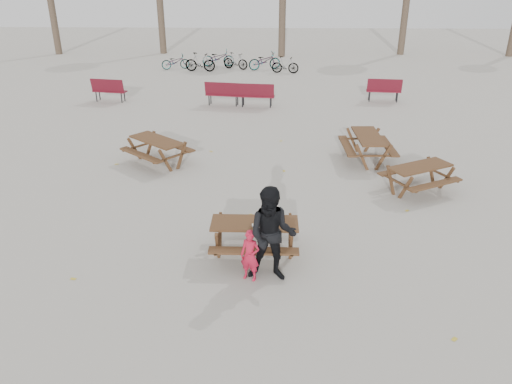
{
  "coord_description": "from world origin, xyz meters",
  "views": [
    {
      "loc": [
        0.29,
        -9.06,
        5.66
      ],
      "look_at": [
        0.0,
        1.0,
        1.0
      ],
      "focal_mm": 35.0,
      "sensor_mm": 36.0,
      "label": 1
    }
  ],
  "objects_px": {
    "adult": "(272,235)",
    "picnic_table_east": "(419,179)",
    "main_picnic_table": "(255,230)",
    "picnic_table_north": "(158,152)",
    "food_tray": "(256,226)",
    "child": "(250,256)",
    "soda_bottle": "(256,223)",
    "picnic_table_far": "(367,148)"
  },
  "relations": [
    {
      "from": "food_tray",
      "to": "child",
      "type": "height_order",
      "value": "child"
    },
    {
      "from": "picnic_table_far",
      "to": "picnic_table_east",
      "type": "bearing_deg",
      "value": -158.82
    },
    {
      "from": "soda_bottle",
      "to": "child",
      "type": "distance_m",
      "value": 0.8
    },
    {
      "from": "main_picnic_table",
      "to": "picnic_table_far",
      "type": "relative_size",
      "value": 0.95
    },
    {
      "from": "picnic_table_east",
      "to": "picnic_table_far",
      "type": "xyz_separation_m",
      "value": [
        -0.98,
        2.3,
        0.04
      ]
    },
    {
      "from": "main_picnic_table",
      "to": "picnic_table_far",
      "type": "height_order",
      "value": "picnic_table_far"
    },
    {
      "from": "main_picnic_table",
      "to": "food_tray",
      "type": "bearing_deg",
      "value": -76.39
    },
    {
      "from": "adult",
      "to": "picnic_table_far",
      "type": "xyz_separation_m",
      "value": [
        2.97,
        6.49,
        -0.56
      ]
    },
    {
      "from": "soda_bottle",
      "to": "child",
      "type": "relative_size",
      "value": 0.16
    },
    {
      "from": "adult",
      "to": "picnic_table_east",
      "type": "distance_m",
      "value": 5.79
    },
    {
      "from": "food_tray",
      "to": "child",
      "type": "relative_size",
      "value": 0.17
    },
    {
      "from": "adult",
      "to": "picnic_table_east",
      "type": "bearing_deg",
      "value": 52.55
    },
    {
      "from": "child",
      "to": "adult",
      "type": "height_order",
      "value": "adult"
    },
    {
      "from": "picnic_table_north",
      "to": "soda_bottle",
      "type": "bearing_deg",
      "value": -18.63
    },
    {
      "from": "main_picnic_table",
      "to": "child",
      "type": "bearing_deg",
      "value": -93.88
    },
    {
      "from": "adult",
      "to": "picnic_table_north",
      "type": "distance_m",
      "value": 6.97
    },
    {
      "from": "soda_bottle",
      "to": "picnic_table_north",
      "type": "bearing_deg",
      "value": 120.73
    },
    {
      "from": "food_tray",
      "to": "picnic_table_far",
      "type": "relative_size",
      "value": 0.09
    },
    {
      "from": "picnic_table_far",
      "to": "food_tray",
      "type": "bearing_deg",
      "value": 148.56
    },
    {
      "from": "main_picnic_table",
      "to": "food_tray",
      "type": "distance_m",
      "value": 0.27
    },
    {
      "from": "main_picnic_table",
      "to": "picnic_table_north",
      "type": "relative_size",
      "value": 0.98
    },
    {
      "from": "food_tray",
      "to": "adult",
      "type": "bearing_deg",
      "value": -65.18
    },
    {
      "from": "picnic_table_east",
      "to": "child",
      "type": "bearing_deg",
      "value": -164.21
    },
    {
      "from": "child",
      "to": "main_picnic_table",
      "type": "bearing_deg",
      "value": 106.08
    },
    {
      "from": "soda_bottle",
      "to": "picnic_table_far",
      "type": "relative_size",
      "value": 0.09
    },
    {
      "from": "main_picnic_table",
      "to": "child",
      "type": "relative_size",
      "value": 1.7
    },
    {
      "from": "food_tray",
      "to": "adult",
      "type": "distance_m",
      "value": 0.77
    },
    {
      "from": "child",
      "to": "adult",
      "type": "bearing_deg",
      "value": 25.95
    },
    {
      "from": "main_picnic_table",
      "to": "soda_bottle",
      "type": "height_order",
      "value": "soda_bottle"
    },
    {
      "from": "food_tray",
      "to": "soda_bottle",
      "type": "distance_m",
      "value": 0.06
    },
    {
      "from": "picnic_table_east",
      "to": "picnic_table_north",
      "type": "height_order",
      "value": "picnic_table_north"
    },
    {
      "from": "child",
      "to": "picnic_table_east",
      "type": "distance_m",
      "value": 6.09
    },
    {
      "from": "picnic_table_far",
      "to": "main_picnic_table",
      "type": "bearing_deg",
      "value": 147.5
    },
    {
      "from": "main_picnic_table",
      "to": "soda_bottle",
      "type": "bearing_deg",
      "value": -76.95
    },
    {
      "from": "food_tray",
      "to": "picnic_table_far",
      "type": "bearing_deg",
      "value": 60.56
    },
    {
      "from": "child",
      "to": "picnic_table_north",
      "type": "relative_size",
      "value": 0.58
    },
    {
      "from": "soda_bottle",
      "to": "picnic_table_far",
      "type": "xyz_separation_m",
      "value": [
        3.29,
        5.81,
        -0.44
      ]
    },
    {
      "from": "main_picnic_table",
      "to": "food_tray",
      "type": "height_order",
      "value": "food_tray"
    },
    {
      "from": "main_picnic_table",
      "to": "soda_bottle",
      "type": "distance_m",
      "value": 0.31
    },
    {
      "from": "picnic_table_east",
      "to": "food_tray",
      "type": "bearing_deg",
      "value": -168.84
    },
    {
      "from": "picnic_table_east",
      "to": "picnic_table_north",
      "type": "bearing_deg",
      "value": 137.94
    },
    {
      "from": "main_picnic_table",
      "to": "picnic_table_far",
      "type": "bearing_deg",
      "value": 59.5
    }
  ]
}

